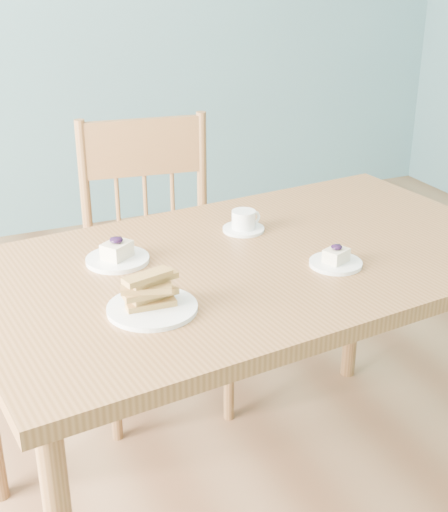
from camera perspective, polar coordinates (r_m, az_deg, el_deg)
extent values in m
cube|color=#996C47|center=(2.32, 1.90, -19.11)|extent=(5.00, 5.00, 0.01)
cube|color=#905F36|center=(1.92, 2.40, -0.65)|extent=(1.58, 1.01, 0.04)
cylinder|color=#905F36|center=(2.73, 10.39, -2.53)|extent=(0.06, 0.06, 0.76)
cube|color=#905F36|center=(2.50, -5.23, -2.17)|extent=(0.52, 0.50, 0.04)
cylinder|color=#905F36|center=(2.44, -8.80, -9.92)|extent=(0.04, 0.04, 0.46)
cylinder|color=#905F36|center=(2.51, 0.40, -8.60)|extent=(0.04, 0.04, 0.46)
cylinder|color=#905F36|center=(2.76, -9.92, -5.66)|extent=(0.04, 0.04, 0.46)
cylinder|color=#905F36|center=(2.82, -1.80, -4.61)|extent=(0.04, 0.04, 0.46)
cylinder|color=#905F36|center=(2.55, -11.04, 4.93)|extent=(0.04, 0.04, 0.52)
cylinder|color=#905F36|center=(2.62, -1.77, 5.86)|extent=(0.04, 0.04, 0.52)
cube|color=#905F36|center=(2.53, -6.51, 8.64)|extent=(0.40, 0.08, 0.20)
cylinder|color=#905F36|center=(2.60, -8.42, 2.98)|extent=(0.02, 0.02, 0.31)
cylinder|color=#905F36|center=(2.61, -6.25, 3.22)|extent=(0.02, 0.02, 0.31)
cylinder|color=#905F36|center=(2.63, -4.10, 3.44)|extent=(0.02, 0.02, 0.31)
cylinder|color=white|center=(1.88, 8.92, -0.58)|extent=(0.14, 0.14, 0.01)
cube|color=beige|center=(1.87, 8.96, 0.05)|extent=(0.07, 0.07, 0.03)
ellipsoid|color=black|center=(1.86, 9.01, 0.72)|extent=(0.03, 0.03, 0.01)
sphere|color=black|center=(1.87, 9.18, 0.78)|extent=(0.01, 0.01, 0.01)
sphere|color=black|center=(1.86, 8.73, 0.74)|extent=(0.01, 0.01, 0.01)
sphere|color=black|center=(1.86, 9.20, 0.63)|extent=(0.01, 0.01, 0.01)
cylinder|color=white|center=(1.90, -8.51, -0.28)|extent=(0.17, 0.17, 0.01)
cube|color=beige|center=(1.89, -8.56, 0.47)|extent=(0.09, 0.09, 0.04)
ellipsoid|color=black|center=(1.87, -8.61, 1.28)|extent=(0.04, 0.04, 0.02)
sphere|color=black|center=(1.88, -8.34, 1.36)|extent=(0.01, 0.01, 0.01)
sphere|color=black|center=(1.88, -8.92, 1.30)|extent=(0.01, 0.01, 0.01)
sphere|color=black|center=(1.87, -8.44, 1.18)|extent=(0.01, 0.01, 0.01)
cylinder|color=white|center=(2.08, 1.57, 2.16)|extent=(0.12, 0.12, 0.01)
cylinder|color=white|center=(2.07, 1.58, 2.95)|extent=(0.07, 0.07, 0.05)
cylinder|color=brown|center=(2.06, 1.58, 3.49)|extent=(0.06, 0.06, 0.00)
torus|color=white|center=(2.08, 2.42, 3.10)|extent=(0.04, 0.01, 0.04)
cylinder|color=white|center=(1.64, -5.76, -4.16)|extent=(0.21, 0.21, 0.01)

